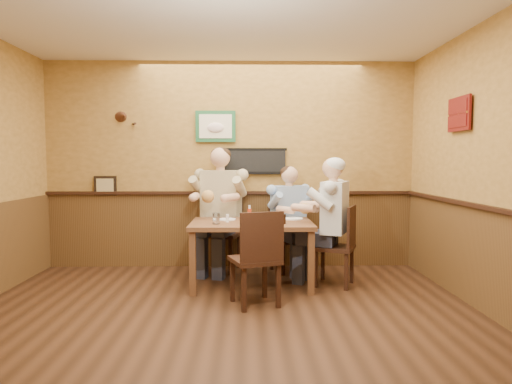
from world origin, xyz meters
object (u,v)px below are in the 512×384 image
(chair_back_left, at_px, (221,232))
(water_glass_mid, at_px, (251,220))
(hot_sauce_bottle, at_px, (250,215))
(pepper_shaker, at_px, (247,218))
(chair_right_end, at_px, (334,245))
(dining_table, at_px, (252,230))
(chair_back_right, at_px, (288,238))
(salt_shaker, at_px, (227,218))
(diner_tan_shirt, at_px, (221,216))
(chair_near_side, at_px, (255,258))
(diner_white_elder, at_px, (335,228))
(diner_blue_polo, at_px, (288,224))
(cola_tumbler, at_px, (282,219))
(water_glass_left, at_px, (216,218))

(chair_back_left, height_order, water_glass_mid, chair_back_left)
(hot_sauce_bottle, bearing_deg, pepper_shaker, 107.01)
(chair_right_end, relative_size, pepper_shaker, 10.90)
(dining_table, distance_m, pepper_shaker, 0.14)
(chair_back_right, relative_size, water_glass_mid, 6.63)
(chair_back_right, height_order, salt_shaker, chair_back_right)
(dining_table, distance_m, chair_right_end, 0.99)
(diner_tan_shirt, bearing_deg, chair_back_right, 11.89)
(chair_back_right, relative_size, hot_sauce_bottle, 4.88)
(pepper_shaker, bearing_deg, chair_back_left, 115.61)
(chair_near_side, distance_m, water_glass_mid, 0.49)
(diner_tan_shirt, relative_size, water_glass_mid, 11.14)
(chair_right_end, bearing_deg, diner_white_elder, 180.00)
(dining_table, height_order, hot_sauce_bottle, hot_sauce_bottle)
(diner_blue_polo, bearing_deg, pepper_shaker, -152.83)
(salt_shaker, distance_m, pepper_shaker, 0.23)
(diner_tan_shirt, xyz_separation_m, salt_shaker, (0.11, -0.76, 0.06))
(cola_tumbler, relative_size, hot_sauce_bottle, 0.61)
(dining_table, relative_size, pepper_shaker, 16.26)
(water_glass_left, height_order, water_glass_mid, water_glass_mid)
(chair_back_left, bearing_deg, salt_shaker, -65.77)
(water_glass_left, height_order, hot_sauce_bottle, hot_sauce_bottle)
(chair_near_side, relative_size, diner_blue_polo, 0.78)
(hot_sauce_bottle, bearing_deg, dining_table, 69.29)
(dining_table, height_order, diner_white_elder, diner_white_elder)
(water_glass_left, bearing_deg, diner_blue_polo, 43.69)
(pepper_shaker, bearing_deg, dining_table, -17.68)
(salt_shaker, bearing_deg, water_glass_mid, -51.12)
(chair_back_right, bearing_deg, water_glass_mid, -139.73)
(diner_blue_polo, xyz_separation_m, salt_shaker, (-0.77, -0.70, 0.17))
(chair_near_side, xyz_separation_m, diner_blue_polo, (0.46, 1.39, 0.14))
(chair_near_side, xyz_separation_m, diner_white_elder, (0.94, 0.71, 0.19))
(pepper_shaker, bearing_deg, chair_back_right, 50.83)
(chair_back_left, xyz_separation_m, pepper_shaker, (0.34, -0.72, 0.28))
(chair_right_end, bearing_deg, cola_tumbler, -52.54)
(diner_tan_shirt, distance_m, pepper_shaker, 0.80)
(diner_blue_polo, height_order, diner_white_elder, diner_white_elder)
(chair_near_side, bearing_deg, cola_tumbler, -139.94)
(diner_blue_polo, relative_size, water_glass_left, 9.92)
(chair_back_right, xyz_separation_m, pepper_shaker, (-0.54, -0.66, 0.36))
(water_glass_mid, bearing_deg, hot_sauce_bottle, 92.15)
(dining_table, relative_size, chair_right_end, 1.49)
(diner_blue_polo, bearing_deg, chair_near_side, -132.16)
(dining_table, bearing_deg, diner_tan_shirt, 118.21)
(water_glass_mid, xyz_separation_m, hot_sauce_bottle, (-0.01, 0.29, 0.02))
(dining_table, relative_size, water_glass_mid, 10.65)
(chair_back_left, relative_size, water_glass_left, 8.17)
(chair_near_side, relative_size, hot_sauce_bottle, 5.41)
(chair_back_left, height_order, chair_back_right, chair_back_left)
(diner_blue_polo, relative_size, hot_sauce_bottle, 6.98)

